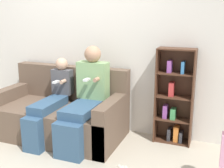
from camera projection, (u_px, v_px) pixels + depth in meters
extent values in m
plane|color=#B2A893|center=(44.00, 154.00, 3.39)|extent=(14.00, 14.00, 0.00)
cube|color=silver|center=(81.00, 40.00, 4.03)|extent=(10.00, 0.06, 2.55)
cube|color=brown|center=(56.00, 123.00, 3.77)|extent=(1.73, 0.76, 0.43)
cube|color=brown|center=(72.00, 97.00, 4.13)|extent=(1.73, 0.17, 0.92)
cube|color=brown|center=(8.00, 110.00, 4.02)|extent=(0.16, 0.76, 0.61)
cube|color=brown|center=(110.00, 125.00, 3.47)|extent=(0.16, 0.76, 0.61)
cube|color=#335170|center=(68.00, 142.00, 3.22)|extent=(0.35, 0.12, 0.43)
cube|color=#335170|center=(81.00, 110.00, 3.45)|extent=(0.35, 0.55, 0.11)
cube|color=#84AD70|center=(93.00, 80.00, 3.71)|extent=(0.41, 0.18, 0.49)
sphere|color=tan|center=(93.00, 54.00, 3.63)|extent=(0.22, 0.22, 0.22)
cylinder|color=tan|center=(96.00, 80.00, 3.53)|extent=(0.05, 0.10, 0.05)
cube|color=white|center=(87.00, 80.00, 3.53)|extent=(0.05, 0.12, 0.02)
cube|color=#335170|center=(33.00, 135.00, 3.39)|extent=(0.24, 0.12, 0.43)
cube|color=#335170|center=(48.00, 105.00, 3.65)|extent=(0.24, 0.61, 0.11)
cube|color=#4C4C51|center=(62.00, 82.00, 3.93)|extent=(0.29, 0.13, 0.35)
sphere|color=tan|center=(62.00, 64.00, 3.86)|extent=(0.17, 0.17, 0.17)
cylinder|color=tan|center=(63.00, 82.00, 3.79)|extent=(0.05, 0.10, 0.05)
cube|color=white|center=(56.00, 82.00, 3.77)|extent=(0.05, 0.12, 0.02)
cube|color=#4C2D1E|center=(157.00, 95.00, 3.64)|extent=(0.02, 0.23, 1.23)
cube|color=#4C2D1E|center=(193.00, 99.00, 3.48)|extent=(0.02, 0.23, 1.23)
cube|color=#4C2D1E|center=(176.00, 95.00, 3.66)|extent=(0.47, 0.02, 1.23)
cube|color=#4C2D1E|center=(172.00, 141.00, 3.71)|extent=(0.44, 0.20, 0.02)
cube|color=#4C2D1E|center=(173.00, 119.00, 3.64)|extent=(0.44, 0.20, 0.02)
cube|color=#4C2D1E|center=(174.00, 97.00, 3.56)|extent=(0.44, 0.20, 0.02)
cube|color=#4C2D1E|center=(176.00, 73.00, 3.49)|extent=(0.44, 0.20, 0.02)
cube|color=#4C2D1E|center=(177.00, 49.00, 3.41)|extent=(0.44, 0.20, 0.02)
cube|color=#333338|center=(165.00, 112.00, 3.66)|extent=(0.05, 0.11, 0.14)
cube|color=#934CA3|center=(170.00, 66.00, 3.50)|extent=(0.05, 0.12, 0.15)
cube|color=teal|center=(183.00, 67.00, 3.44)|extent=(0.04, 0.14, 0.14)
cube|color=#333338|center=(169.00, 134.00, 3.71)|extent=(0.04, 0.13, 0.16)
cube|color=orange|center=(176.00, 133.00, 3.67)|extent=(0.06, 0.12, 0.21)
cube|color=#C63838|center=(172.00, 89.00, 3.55)|extent=(0.06, 0.11, 0.18)
cube|color=#429956|center=(173.00, 114.00, 3.62)|extent=(0.06, 0.14, 0.14)
cube|color=#333338|center=(181.00, 137.00, 3.66)|extent=(0.04, 0.14, 0.14)
cube|color=#934CA3|center=(165.00, 111.00, 3.65)|extent=(0.05, 0.12, 0.17)
sphere|color=beige|center=(119.00, 166.00, 2.69)|extent=(0.04, 0.04, 0.04)
sphere|color=beige|center=(126.00, 168.00, 2.66)|extent=(0.04, 0.04, 0.04)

